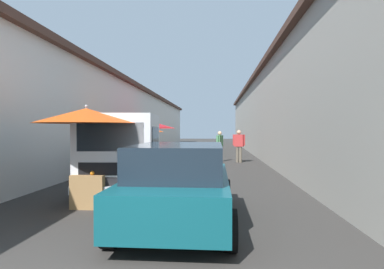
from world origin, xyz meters
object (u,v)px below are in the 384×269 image
object	(u,v)px
hatchback_car	(180,183)
fruit_stall_mid_lane	(88,130)
fruit_stall_near_right	(133,131)
vendor_in_shade	(239,144)
vendor_by_crates	(220,144)
fruit_stall_far_left	(144,128)
fruit_stall_far_right	(158,131)
plastic_stool	(136,169)
delivery_truck	(126,155)

from	to	relation	value
hatchback_car	fruit_stall_mid_lane	bearing A→B (deg)	63.72
hatchback_car	fruit_stall_near_right	bearing A→B (deg)	21.44
vendor_in_shade	vendor_by_crates	bearing A→B (deg)	76.22
hatchback_car	fruit_stall_far_left	bearing A→B (deg)	16.51
vendor_in_shade	fruit_stall_far_right	bearing A→B (deg)	66.95
fruit_stall_far_left	fruit_stall_mid_lane	xyz separation A→B (m)	(-9.50, -0.94, -0.08)
vendor_by_crates	plastic_stool	size ratio (longest dim) A/B	3.76
vendor_in_shade	plastic_stool	size ratio (longest dim) A/B	3.89
fruit_stall_near_right	plastic_stool	xyz separation A→B (m)	(-1.64, -0.54, -1.33)
hatchback_car	vendor_by_crates	bearing A→B (deg)	-4.15
fruit_stall_near_right	fruit_stall_mid_lane	distance (m)	5.88
fruit_stall_far_right	vendor_in_shade	bearing A→B (deg)	-113.05
fruit_stall_near_right	plastic_stool	distance (m)	2.18
fruit_stall_near_right	vendor_by_crates	size ratio (longest dim) A/B	1.48
fruit_stall_mid_lane	vendor_in_shade	world-z (taller)	fruit_stall_mid_lane
fruit_stall_far_right	fruit_stall_mid_lane	world-z (taller)	fruit_stall_mid_lane
fruit_stall_far_right	vendor_by_crates	distance (m)	4.10
fruit_stall_far_left	plastic_stool	xyz separation A→B (m)	(-5.28, -0.95, -1.45)
delivery_truck	vendor_in_shade	distance (m)	9.25
hatchback_car	plastic_stool	xyz separation A→B (m)	(5.29, 2.18, -0.41)
fruit_stall_far_right	fruit_stall_near_right	distance (m)	5.99
delivery_truck	vendor_by_crates	distance (m)	9.15
hatchback_car	delivery_truck	world-z (taller)	delivery_truck
fruit_stall_far_left	vendor_by_crates	bearing A→B (deg)	-81.07
hatchback_car	vendor_in_shade	distance (m)	11.10
fruit_stall_mid_lane	delivery_truck	size ratio (longest dim) A/B	0.45
fruit_stall_near_right	fruit_stall_far_left	xyz separation A→B (m)	(3.64, 0.41, 0.12)
fruit_stall_far_right	fruit_stall_mid_lane	distance (m)	11.87
vendor_in_shade	delivery_truck	bearing A→B (deg)	157.60
delivery_truck	plastic_stool	world-z (taller)	delivery_truck
fruit_stall_near_right	vendor_by_crates	bearing A→B (deg)	-39.69
fruit_stall_far_right	hatchback_car	bearing A→B (deg)	-167.62
vendor_in_shade	hatchback_car	bearing A→B (deg)	170.62
fruit_stall_far_right	delivery_truck	distance (m)	10.60
delivery_truck	fruit_stall_far_left	bearing A→B (deg)	9.85
fruit_stall_mid_lane	vendor_in_shade	distance (m)	10.67
fruit_stall_far_right	fruit_stall_far_left	distance (m)	2.38
fruit_stall_far_right	fruit_stall_near_right	world-z (taller)	fruit_stall_far_right
fruit_stall_far_left	fruit_stall_mid_lane	bearing A→B (deg)	-174.32
hatchback_car	vendor_in_shade	size ratio (longest dim) A/B	2.31
fruit_stall_far_right	fruit_stall_mid_lane	bearing A→B (deg)	-176.88
fruit_stall_far_left	fruit_stall_mid_lane	size ratio (longest dim) A/B	1.24
vendor_by_crates	plastic_stool	xyz separation A→B (m)	(-5.90, 3.00, -0.62)
fruit_stall_far_right	fruit_stall_near_right	bearing A→B (deg)	-178.91
plastic_stool	vendor_by_crates	bearing A→B (deg)	-26.91
plastic_stool	hatchback_car	bearing A→B (deg)	-157.59
fruit_stall_mid_lane	plastic_stool	world-z (taller)	fruit_stall_mid_lane
fruit_stall_far_right	vendor_by_crates	xyz separation A→B (m)	(-1.73, -3.65, -0.68)
fruit_stall_far_right	fruit_stall_far_left	size ratio (longest dim) A/B	0.77
vendor_by_crates	fruit_stall_far_left	bearing A→B (deg)	98.93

